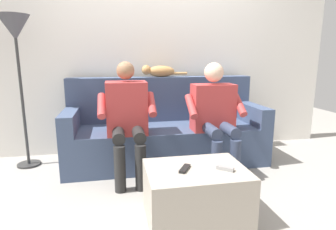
# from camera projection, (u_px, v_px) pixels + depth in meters

# --- Properties ---
(ground_plane) EXTENTS (8.00, 8.00, 0.00)m
(ground_plane) POSITION_uv_depth(u_px,v_px,m) (180.00, 188.00, 2.51)
(ground_plane) COLOR gray
(back_wall) EXTENTS (4.40, 0.06, 2.79)m
(back_wall) POSITION_uv_depth(u_px,v_px,m) (158.00, 37.00, 3.37)
(back_wall) COLOR silver
(back_wall) RESTS_ON ground
(couch) EXTENTS (2.15, 0.78, 0.93)m
(couch) POSITION_uv_depth(u_px,v_px,m) (165.00, 132.00, 3.17)
(couch) COLOR #3D4C6B
(couch) RESTS_ON ground
(coffee_table) EXTENTS (0.71, 0.53, 0.38)m
(coffee_table) POSITION_uv_depth(u_px,v_px,m) (196.00, 193.00, 2.02)
(coffee_table) COLOR #A89E8E
(coffee_table) RESTS_ON ground
(person_left_seated) EXTENTS (0.58, 0.55, 1.10)m
(person_left_seated) POSITION_uv_depth(u_px,v_px,m) (215.00, 112.00, 2.80)
(person_left_seated) COLOR #B23838
(person_left_seated) RESTS_ON ground
(person_right_seated) EXTENTS (0.54, 0.59, 1.11)m
(person_right_seated) POSITION_uv_depth(u_px,v_px,m) (127.00, 114.00, 2.67)
(person_right_seated) COLOR #B23838
(person_right_seated) RESTS_ON ground
(cat_on_backrest) EXTENTS (0.54, 0.14, 0.14)m
(cat_on_backrest) POSITION_uv_depth(u_px,v_px,m) (159.00, 71.00, 3.25)
(cat_on_backrest) COLOR #B7844C
(cat_on_backrest) RESTS_ON couch
(remote_gray) EXTENTS (0.12, 0.11, 0.03)m
(remote_gray) POSITION_uv_depth(u_px,v_px,m) (225.00, 168.00, 1.95)
(remote_gray) COLOR gray
(remote_gray) RESTS_ON coffee_table
(remote_black) EXTENTS (0.11, 0.15, 0.02)m
(remote_black) POSITION_uv_depth(u_px,v_px,m) (185.00, 169.00, 1.95)
(remote_black) COLOR black
(remote_black) RESTS_ON coffee_table
(floor_lamp) EXTENTS (0.30, 0.30, 1.57)m
(floor_lamp) POSITION_uv_depth(u_px,v_px,m) (16.00, 38.00, 2.78)
(floor_lamp) COLOR #2D2D2D
(floor_lamp) RESTS_ON ground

